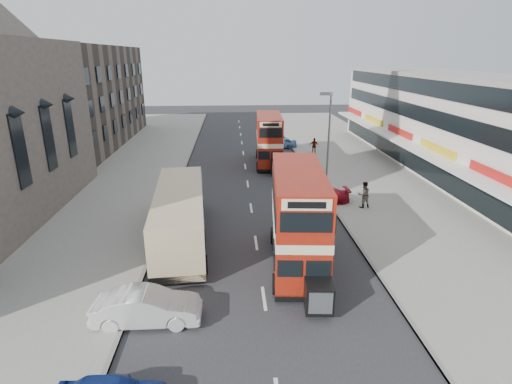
# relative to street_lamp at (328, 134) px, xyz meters

# --- Properties ---
(ground) EXTENTS (160.00, 160.00, 0.00)m
(ground) POSITION_rel_street_lamp_xyz_m (-6.52, -18.00, -4.78)
(ground) COLOR #28282B
(ground) RESTS_ON ground
(road_surface) EXTENTS (12.00, 90.00, 0.01)m
(road_surface) POSITION_rel_street_lamp_xyz_m (-6.52, 2.00, -4.78)
(road_surface) COLOR #28282B
(road_surface) RESTS_ON ground
(pavement_right) EXTENTS (12.00, 90.00, 0.15)m
(pavement_right) POSITION_rel_street_lamp_xyz_m (5.48, 2.00, -4.71)
(pavement_right) COLOR gray
(pavement_right) RESTS_ON ground
(pavement_left) EXTENTS (12.00, 90.00, 0.15)m
(pavement_left) POSITION_rel_street_lamp_xyz_m (-18.52, 2.00, -4.71)
(pavement_left) COLOR gray
(pavement_left) RESTS_ON ground
(kerb_left) EXTENTS (0.20, 90.00, 0.16)m
(kerb_left) POSITION_rel_street_lamp_xyz_m (-12.62, 2.00, -4.71)
(kerb_left) COLOR gray
(kerb_left) RESTS_ON ground
(kerb_right) EXTENTS (0.20, 90.00, 0.16)m
(kerb_right) POSITION_rel_street_lamp_xyz_m (-0.42, 2.00, -4.71)
(kerb_right) COLOR gray
(kerb_right) RESTS_ON ground
(brick_terrace) EXTENTS (14.00, 28.00, 12.00)m
(brick_terrace) POSITION_rel_street_lamp_xyz_m (-28.52, 20.00, 1.22)
(brick_terrace) COLOR #66594C
(brick_terrace) RESTS_ON ground
(commercial_row) EXTENTS (9.90, 46.20, 9.30)m
(commercial_row) POSITION_rel_street_lamp_xyz_m (13.42, 4.00, -0.09)
(commercial_row) COLOR beige
(commercial_row) RESTS_ON ground
(street_lamp) EXTENTS (1.00, 0.20, 8.12)m
(street_lamp) POSITION_rel_street_lamp_xyz_m (0.00, 0.00, 0.00)
(street_lamp) COLOR slate
(street_lamp) RESTS_ON ground
(bus_main) EXTENTS (3.22, 9.48, 5.12)m
(bus_main) POSITION_rel_street_lamp_xyz_m (-4.47, -12.75, -2.09)
(bus_main) COLOR black
(bus_main) RESTS_ON ground
(bus_second) EXTENTS (2.89, 9.11, 4.95)m
(bus_second) POSITION_rel_street_lamp_xyz_m (-4.00, 8.86, -2.18)
(bus_second) COLOR black
(bus_second) RESTS_ON ground
(coach) EXTENTS (3.69, 11.36, 2.96)m
(coach) POSITION_rel_street_lamp_xyz_m (-11.12, -9.31, -3.04)
(coach) COLOR black
(coach) RESTS_ON ground
(car_left_front) EXTENTS (4.56, 1.60, 1.50)m
(car_left_front) POSITION_rel_street_lamp_xyz_m (-11.63, -17.47, -4.03)
(car_left_front) COLOR silver
(car_left_front) RESTS_ON ground
(car_right_a) EXTENTS (4.24, 1.86, 1.21)m
(car_right_a) POSITION_rel_street_lamp_xyz_m (-1.04, -3.44, -4.18)
(car_right_a) COLOR maroon
(car_right_a) RESTS_ON ground
(car_right_b) EXTENTS (4.04, 2.15, 1.08)m
(car_right_b) POSITION_rel_street_lamp_xyz_m (-1.42, 4.28, -4.24)
(car_right_b) COLOR orange
(car_right_b) RESTS_ON ground
(car_right_c) EXTENTS (4.00, 2.01, 1.31)m
(car_right_c) POSITION_rel_street_lamp_xyz_m (-1.84, 16.32, -4.13)
(car_right_c) COLOR #5C8AB8
(car_right_c) RESTS_ON ground
(pedestrian_near) EXTENTS (0.82, 0.63, 2.00)m
(pedestrian_near) POSITION_rel_street_lamp_xyz_m (1.77, -4.76, -3.63)
(pedestrian_near) COLOR gray
(pedestrian_near) RESTS_ON pavement_right
(pedestrian_far) EXTENTS (1.14, 0.66, 1.82)m
(pedestrian_far) POSITION_rel_street_lamp_xyz_m (1.53, 12.63, -3.72)
(pedestrian_far) COLOR gray
(pedestrian_far) RESTS_ON pavement_right
(cyclist) EXTENTS (0.75, 1.88, 2.16)m
(cyclist) POSITION_rel_street_lamp_xyz_m (-2.51, 3.07, -4.06)
(cyclist) COLOR gray
(cyclist) RESTS_ON ground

